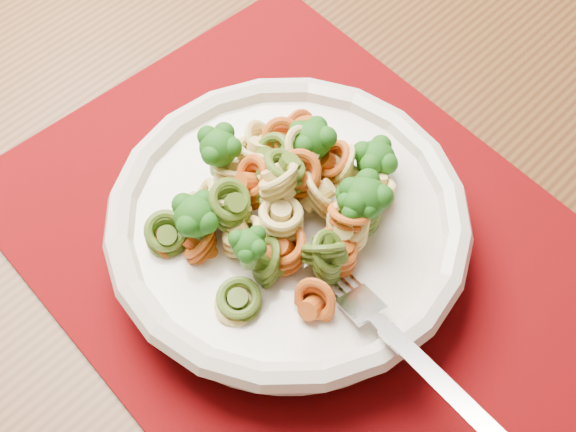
% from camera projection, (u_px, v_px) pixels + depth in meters
% --- Properties ---
extents(dining_table, '(1.77, 1.43, 0.79)m').
position_uv_depth(dining_table, '(352.00, 279.00, 0.66)').
color(dining_table, '#573618').
rests_on(dining_table, ground).
extents(placemat, '(0.51, 0.46, 0.00)m').
position_uv_depth(placemat, '(305.00, 245.00, 0.56)').
color(placemat, '#660406').
rests_on(placemat, dining_table).
extents(pasta_bowl, '(0.24, 0.24, 0.05)m').
position_uv_depth(pasta_bowl, '(288.00, 225.00, 0.54)').
color(pasta_bowl, beige).
rests_on(pasta_bowl, placemat).
extents(pasta_broccoli_heap, '(0.21, 0.21, 0.06)m').
position_uv_depth(pasta_broccoli_heap, '(288.00, 211.00, 0.52)').
color(pasta_broccoli_heap, '#F0CB76').
rests_on(pasta_broccoli_heap, pasta_bowl).
extents(fork, '(0.17, 0.12, 0.08)m').
position_uv_depth(fork, '(361.00, 305.00, 0.49)').
color(fork, silver).
rests_on(fork, pasta_bowl).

